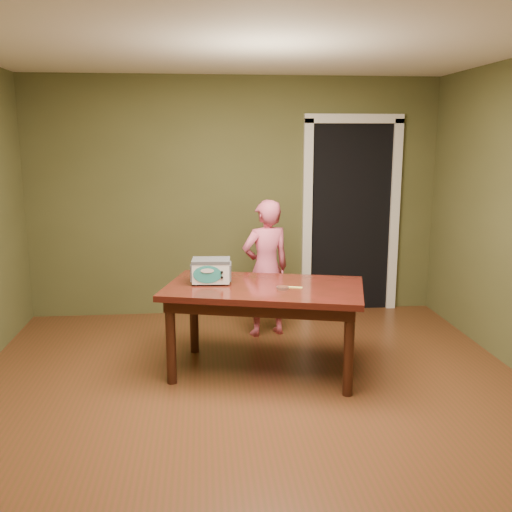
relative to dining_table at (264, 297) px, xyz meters
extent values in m
plane|color=#5B2D1A|center=(-0.13, -0.76, -0.65)|extent=(5.00, 5.00, 0.00)
cube|color=brown|center=(-0.13, 1.74, 0.65)|extent=(4.50, 0.02, 2.60)
cube|color=brown|center=(-0.13, -3.26, 0.65)|extent=(4.50, 0.02, 2.60)
cube|color=white|center=(-0.13, -0.76, 1.95)|extent=(4.50, 5.00, 0.02)
cube|color=black|center=(1.17, 2.04, 0.40)|extent=(0.90, 0.60, 2.10)
cube|color=black|center=(1.17, 1.73, 0.40)|extent=(0.90, 0.02, 2.10)
cube|color=white|center=(0.67, 1.71, 0.40)|extent=(0.10, 0.06, 2.20)
cube|color=white|center=(1.67, 1.71, 0.40)|extent=(0.10, 0.06, 2.20)
cube|color=white|center=(1.17, 1.71, 1.50)|extent=(1.10, 0.06, 0.10)
cube|color=#35150C|center=(0.00, 0.00, 0.07)|extent=(1.77, 1.27, 0.05)
cube|color=black|center=(0.00, 0.00, 0.00)|extent=(1.63, 1.13, 0.10)
cylinder|color=black|center=(-0.77, -0.16, -0.30)|extent=(0.08, 0.08, 0.70)
cylinder|color=black|center=(-0.59, 0.51, -0.30)|extent=(0.08, 0.08, 0.70)
cylinder|color=black|center=(0.59, -0.51, -0.30)|extent=(0.08, 0.08, 0.70)
cylinder|color=black|center=(0.77, 0.16, -0.30)|extent=(0.08, 0.08, 0.70)
cylinder|color=#4C4F54|center=(-0.56, 0.06, 0.11)|extent=(0.02, 0.02, 0.01)
cylinder|color=#4C4F54|center=(-0.55, 0.22, 0.11)|extent=(0.02, 0.02, 0.01)
cylinder|color=#4C4F54|center=(-0.31, 0.04, 0.11)|extent=(0.02, 0.02, 0.01)
cylinder|color=#4C4F54|center=(-0.30, 0.21, 0.11)|extent=(0.02, 0.02, 0.01)
cube|color=white|center=(-0.43, 0.13, 0.20)|extent=(0.32, 0.24, 0.17)
cube|color=#4C4F54|center=(-0.43, 0.13, 0.29)|extent=(0.33, 0.24, 0.03)
cube|color=#4C4F54|center=(-0.59, 0.14, 0.20)|extent=(0.03, 0.20, 0.13)
cube|color=#4C4F54|center=(-0.27, 0.12, 0.20)|extent=(0.03, 0.20, 0.13)
ellipsoid|color=teal|center=(-0.46, 0.02, 0.20)|extent=(0.23, 0.02, 0.15)
cylinder|color=black|center=(-0.35, 0.01, 0.22)|extent=(0.02, 0.01, 0.02)
cylinder|color=black|center=(-0.35, 0.01, 0.17)|extent=(0.02, 0.01, 0.02)
cylinder|color=silver|center=(0.14, -0.12, 0.11)|extent=(0.10, 0.10, 0.02)
cylinder|color=#4E271A|center=(0.14, -0.12, 0.12)|extent=(0.09, 0.09, 0.01)
cube|color=#FAF86C|center=(0.21, -0.08, 0.10)|extent=(0.18, 0.08, 0.01)
imported|color=#D45774|center=(0.12, 0.93, 0.03)|extent=(0.57, 0.46, 1.36)
camera|label=1|loc=(-0.50, -4.51, 1.28)|focal=40.00mm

